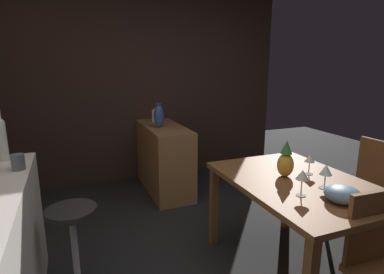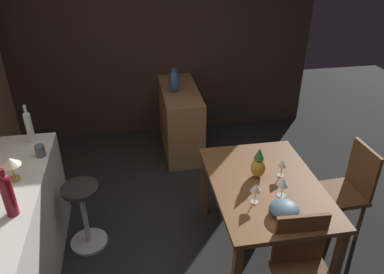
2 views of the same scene
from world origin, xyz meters
The scene contains 14 objects.
wall_side_right centered at (2.55, 0.30, 1.30)m, with size 0.10×4.40×2.60m, color #33231E.
dining_table centered at (0.07, -0.49, 0.65)m, with size 1.25×0.88×0.74m.
sideboard_cabinet centered at (1.97, -0.05, 0.41)m, with size 1.10×0.44×0.82m, color olive.
chair_by_doorway centered at (0.17, -1.32, 0.50)m, with size 0.41×0.41×0.92m.
bar_stool centered at (0.40, 1.04, 0.35)m, with size 0.34×0.34×0.65m.
wine_glass_left centered at (-0.15, -0.32, 0.87)m, with size 0.08×0.08×0.17m.
wine_glass_right centered at (0.15, -0.65, 0.86)m, with size 0.07×0.07×0.15m.
wine_glass_center centered at (-0.11, -0.55, 0.86)m, with size 0.08×0.08×0.16m.
pineapple_centerpiece centered at (0.18, -0.45, 0.86)m, with size 0.12×0.12×0.27m.
fruit_bowl centered at (-0.31, -0.49, 0.79)m, with size 0.22×0.22×0.10m, color slate.
wine_bottle_clear centered at (0.80, 1.44, 1.06)m, with size 0.06×0.06×0.36m.
cup_slate centered at (0.55, 1.32, 0.95)m, with size 0.11×0.08×0.10m.
pillar_candle_tall centered at (2.27, -0.02, 0.90)m, with size 0.06×0.06×0.18m.
vase_ceramic_blue centered at (1.89, 0.02, 0.96)m, with size 0.12×0.12×0.29m.
Camera 1 is at (-1.60, 1.00, 1.56)m, focal length 29.27 mm.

